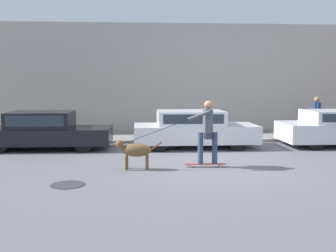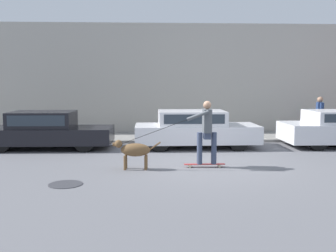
# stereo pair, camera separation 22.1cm
# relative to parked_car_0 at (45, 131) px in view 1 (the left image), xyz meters

# --- Properties ---
(ground_plane) EXTENTS (36.00, 36.00, 0.00)m
(ground_plane) POSITION_rel_parked_car_0_xyz_m (5.01, -2.98, -0.60)
(ground_plane) COLOR slate
(back_wall) EXTENTS (32.00, 0.30, 4.71)m
(back_wall) POSITION_rel_parked_car_0_xyz_m (5.01, 3.70, 1.75)
(back_wall) COLOR #ADA89E
(back_wall) RESTS_ON ground_plane
(sidewalk_curb) EXTENTS (30.00, 2.54, 0.11)m
(sidewalk_curb) POSITION_rel_parked_car_0_xyz_m (5.01, 2.26, -0.55)
(sidewalk_curb) COLOR gray
(sidewalk_curb) RESTS_ON ground_plane
(parked_car_0) EXTENTS (4.29, 1.72, 1.25)m
(parked_car_0) POSITION_rel_parked_car_0_xyz_m (0.00, 0.00, 0.00)
(parked_car_0) COLOR black
(parked_car_0) RESTS_ON ground_plane
(parked_car_1) EXTENTS (4.18, 1.77, 1.26)m
(parked_car_1) POSITION_rel_parked_car_0_xyz_m (5.01, -0.00, 0.02)
(parked_car_1) COLOR black
(parked_car_1) RESTS_ON ground_plane
(dog) EXTENTS (1.23, 0.40, 0.76)m
(dog) POSITION_rel_parked_car_0_xyz_m (3.05, -3.33, -0.11)
(dog) COLOR brown
(dog) RESTS_ON ground_plane
(skateboarder) EXTENTS (2.78, 0.58, 1.74)m
(skateboarder) POSITION_rel_parked_car_0_xyz_m (4.93, -3.16, 0.39)
(skateboarder) COLOR beige
(skateboarder) RESTS_ON ground_plane
(pedestrian_with_bag) EXTENTS (0.33, 0.72, 1.55)m
(pedestrian_with_bag) POSITION_rel_parked_car_0_xyz_m (10.30, 2.19, 0.35)
(pedestrian_with_bag) COLOR #3D4760
(pedestrian_with_bag) RESTS_ON sidewalk_curb
(manhole_cover) EXTENTS (0.74, 0.74, 0.01)m
(manhole_cover) POSITION_rel_parked_car_0_xyz_m (1.61, -4.79, -0.60)
(manhole_cover) COLOR #38383D
(manhole_cover) RESTS_ON ground_plane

